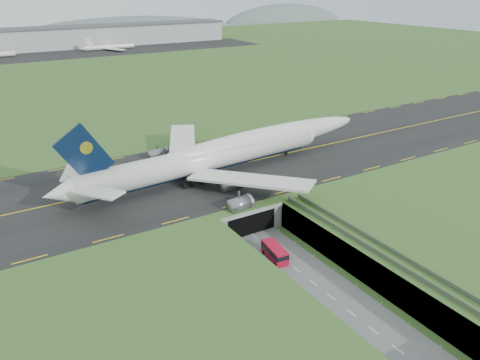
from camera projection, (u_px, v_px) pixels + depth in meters
ground at (272, 251)px, 96.44m from camera, size 900.00×900.00×0.00m
airfield_deck at (273, 239)px, 95.27m from camera, size 800.00×800.00×6.00m
trench_road at (295, 269)px, 90.51m from camera, size 12.00×75.00×0.20m
taxiway at (199, 173)px, 119.99m from camera, size 800.00×44.00×0.18m
tunnel_portal at (231, 206)px, 108.27m from camera, size 17.00×22.30×6.00m
guideway at (384, 257)px, 84.60m from camera, size 3.00×53.00×7.05m
jumbo_jet at (228, 152)px, 118.98m from camera, size 91.46×59.23×19.65m
shuttle_tram at (275, 252)px, 93.07m from camera, size 3.56×7.38×2.91m
cargo_terminal at (27, 39)px, 326.19m from camera, size 320.00×67.00×15.60m
distant_hills at (78, 41)px, 466.75m from camera, size 700.00×91.00×60.00m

